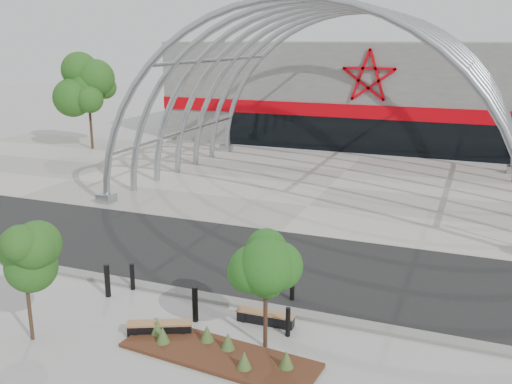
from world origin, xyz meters
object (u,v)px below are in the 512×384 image
at_px(street_tree_1, 266,262).
at_px(bench_0, 160,329).
at_px(bollard_2, 195,304).
at_px(street_tree_0, 24,260).
at_px(bench_1, 265,318).

relative_size(street_tree_1, bench_0, 1.88).
bearing_deg(bollard_2, bench_0, -117.34).
bearing_deg(street_tree_0, street_tree_1, 18.20).
bearing_deg(street_tree_1, bench_1, 110.59).
bearing_deg(bench_1, bollard_2, -162.50).
distance_m(street_tree_1, bollard_2, 3.26).
bearing_deg(street_tree_1, bench_0, -170.59).
bearing_deg(bench_1, street_tree_0, -150.41).
bearing_deg(bollard_2, street_tree_0, -144.93).
xyz_separation_m(bench_0, bench_1, (2.62, 1.76, -0.01)).
bearing_deg(bollard_2, street_tree_1, -13.61).
distance_m(bench_1, bollard_2, 2.17).
bearing_deg(bench_0, bench_1, 33.94).
distance_m(street_tree_1, bench_0, 3.92).
distance_m(bench_0, bollard_2, 1.31).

